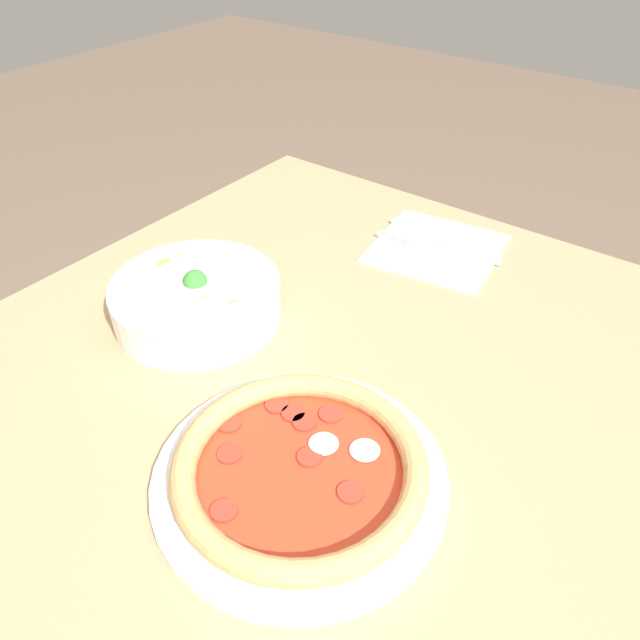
# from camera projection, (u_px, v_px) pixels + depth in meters

# --- Properties ---
(dining_table) EXTENTS (1.01, 0.87, 0.74)m
(dining_table) POSITION_uv_depth(u_px,v_px,m) (302.00, 441.00, 0.83)
(dining_table) COLOR tan
(dining_table) RESTS_ON ground_plane
(pizza) EXTENTS (0.30, 0.30, 0.04)m
(pizza) POSITION_uv_depth(u_px,v_px,m) (300.00, 470.00, 0.62)
(pizza) COLOR white
(pizza) RESTS_ON dining_table
(bowl) EXTENTS (0.23, 0.23, 0.07)m
(bowl) POSITION_uv_depth(u_px,v_px,m) (196.00, 297.00, 0.83)
(bowl) COLOR white
(bowl) RESTS_ON dining_table
(napkin) EXTENTS (0.21, 0.21, 0.00)m
(napkin) POSITION_uv_depth(u_px,v_px,m) (436.00, 248.00, 0.99)
(napkin) COLOR white
(napkin) RESTS_ON dining_table
(fork) EXTENTS (0.03, 0.20, 0.00)m
(fork) POSITION_uv_depth(u_px,v_px,m) (429.00, 254.00, 0.97)
(fork) COLOR silver
(fork) RESTS_ON napkin
(knife) EXTENTS (0.03, 0.21, 0.01)m
(knife) POSITION_uv_depth(u_px,v_px,m) (448.00, 242.00, 1.00)
(knife) COLOR silver
(knife) RESTS_ON napkin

